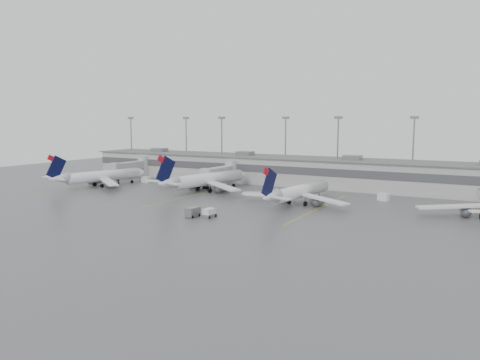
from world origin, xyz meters
The scene contains 19 objects.
ground centered at (0.00, 0.00, 0.00)m, with size 260.00×260.00×0.00m, color #4F4F51.
terminal centered at (-0.01, 57.98, 4.17)m, with size 152.00×17.00×9.45m.
light_masts centered at (0.00, 63.75, 12.03)m, with size 142.40×8.00×20.60m.
jet_bridge_left centered at (-55.50, 45.72, 3.87)m, with size 4.00×17.20×7.00m.
jet_bridge_right centered at (-20.50, 45.72, 3.87)m, with size 4.00×17.20×7.00m.
stand_markings centered at (0.00, 24.00, 0.01)m, with size 105.25×40.00×0.01m.
jet_far_left centered at (-50.26, 24.31, 3.19)m, with size 27.34×31.06×10.27m.
jet_mid_left centered at (-18.02, 31.44, 3.42)m, with size 29.67×33.60×11.00m.
jet_mid_right centered at (11.80, 25.28, 3.09)m, with size 27.21×30.68×9.95m.
baggage_tug centered at (1.52, 3.21, 0.72)m, with size 2.06×2.99×1.85m.
baggage_cart centered at (-1.68, 2.01, 1.03)m, with size 1.98×3.20×1.98m.
gse_uld_a centered at (-44.49, 37.98, 0.92)m, with size 2.59×1.72×1.83m, color white.
gse_uld_b centered at (-18.30, 43.76, 0.85)m, with size 2.39×1.59×1.69m, color white.
gse_uld_c centered at (27.81, 40.65, 0.90)m, with size 2.54×1.69×1.80m, color white.
gse_loader centered at (-31.03, 47.08, 0.91)m, with size 1.82×2.91×1.82m, color slate.
cone_a centered at (-56.73, 31.27, 0.33)m, with size 0.42×0.42×0.66m, color #ED6205.
cone_b centered at (-27.35, 35.82, 0.36)m, with size 0.45×0.45×0.71m, color #ED6205.
cone_c centered at (7.15, 35.55, 0.34)m, with size 0.42×0.42×0.67m, color #ED6205.
cone_d centered at (48.45, 38.80, 0.36)m, with size 0.46×0.46×0.73m, color #ED6205.
Camera 1 is at (51.89, -74.46, 19.54)m, focal length 35.00 mm.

